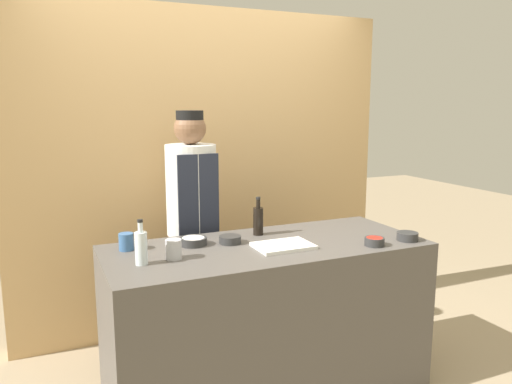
{
  "coord_description": "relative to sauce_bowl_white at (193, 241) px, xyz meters",
  "views": [
    {
      "loc": [
        -1.17,
        -2.49,
        1.72
      ],
      "look_at": [
        0.0,
        0.15,
        1.2
      ],
      "focal_mm": 35.0,
      "sensor_mm": 36.0,
      "label": 1
    }
  ],
  "objects": [
    {
      "name": "cutting_board",
      "position": [
        0.45,
        -0.26,
        -0.01
      ],
      "size": [
        0.32,
        0.23,
        0.02
      ],
      "color": "white",
      "rests_on": "counter"
    },
    {
      "name": "chef_center",
      "position": [
        0.13,
        0.45,
        -0.03
      ],
      "size": [
        0.33,
        0.33,
        1.67
      ],
      "color": "#28282D",
      "rests_on": "ground_plane"
    },
    {
      "name": "bottle_clear",
      "position": [
        -0.34,
        -0.23,
        0.07
      ],
      "size": [
        0.06,
        0.06,
        0.23
      ],
      "color": "silver",
      "rests_on": "counter"
    },
    {
      "name": "cup_blue",
      "position": [
        -0.37,
        0.05,
        0.02
      ],
      "size": [
        0.08,
        0.08,
        0.09
      ],
      "color": "#386093",
      "rests_on": "counter"
    },
    {
      "name": "bottle_soy",
      "position": [
        0.43,
        0.05,
        0.07
      ],
      "size": [
        0.06,
        0.06,
        0.24
      ],
      "color": "black",
      "rests_on": "counter"
    },
    {
      "name": "sauce_bowl_white",
      "position": [
        0.0,
        0.0,
        0.0
      ],
      "size": [
        0.16,
        0.16,
        0.04
      ],
      "color": "#2D2D2D",
      "rests_on": "counter"
    },
    {
      "name": "sauce_bowl_red",
      "position": [
        0.93,
        -0.43,
        0.0
      ],
      "size": [
        0.11,
        0.11,
        0.05
      ],
      "color": "#2D2D2D",
      "rests_on": "counter"
    },
    {
      "name": "cup_steel",
      "position": [
        -0.17,
        -0.21,
        0.03
      ],
      "size": [
        0.08,
        0.08,
        0.1
      ],
      "color": "#B7B7BC",
      "rests_on": "counter"
    },
    {
      "name": "sauce_bowl_orange",
      "position": [
        1.18,
        -0.42,
        0.0
      ],
      "size": [
        0.12,
        0.12,
        0.05
      ],
      "color": "#2D2D2D",
      "rests_on": "counter"
    },
    {
      "name": "cabinet_wall",
      "position": [
        0.39,
        0.96,
        0.26
      ],
      "size": [
        2.88,
        0.18,
        2.4
      ],
      "color": "tan",
      "rests_on": "ground_plane"
    },
    {
      "name": "counter",
      "position": [
        0.39,
        -0.16,
        -0.48
      ],
      "size": [
        1.83,
        0.77,
        0.92
      ],
      "color": "#514C47",
      "rests_on": "ground_plane"
    },
    {
      "name": "sauce_bowl_brown",
      "position": [
        0.2,
        -0.05,
        0.0
      ],
      "size": [
        0.13,
        0.13,
        0.04
      ],
      "color": "#2D2D2D",
      "rests_on": "counter"
    }
  ]
}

